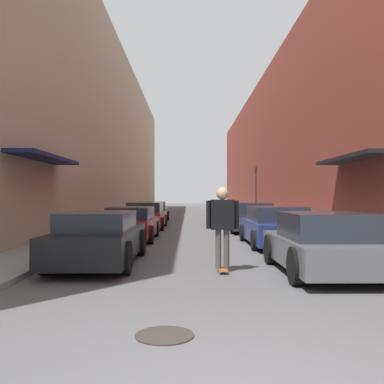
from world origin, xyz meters
name	(u,v)px	position (x,y,z in m)	size (l,w,h in m)	color
ground	(194,222)	(0.00, 24.36, 0.00)	(133.95, 133.95, 0.00)	#515154
curb_strip_left	(135,216)	(-4.54, 30.44, 0.06)	(1.80, 60.89, 0.12)	gray
curb_strip_right	(250,216)	(4.54, 30.44, 0.06)	(1.80, 60.89, 0.12)	gray
building_row_left	(99,134)	(-7.44, 30.44, 6.59)	(4.90, 60.89, 13.18)	tan
building_row_right	(287,147)	(7.44, 30.44, 5.54)	(4.90, 60.89, 11.09)	brown
parked_car_left_0	(100,238)	(-2.51, 7.09, 0.63)	(1.88, 4.78, 1.28)	black
parked_car_left_1	(132,224)	(-2.50, 12.76, 0.61)	(1.85, 4.36, 1.25)	maroon
parked_car_left_2	(146,216)	(-2.53, 18.50, 0.64)	(1.99, 4.73, 1.34)	maroon
parked_car_left_3	(152,212)	(-2.70, 24.43, 0.63)	(2.05, 4.58, 1.30)	#232326
parked_car_right_0	(325,244)	(2.56, 5.78, 0.63)	(2.05, 4.05, 1.31)	#515459
parked_car_right_1	(275,227)	(2.56, 10.96, 0.63)	(1.99, 4.55, 1.31)	navy
parked_car_right_2	(251,218)	(2.52, 16.39, 0.64)	(2.08, 3.97, 1.35)	#232326
parked_car_right_3	(239,213)	(2.63, 21.88, 0.63)	(1.85, 4.46, 1.29)	black
parked_car_right_4	(227,211)	(2.50, 27.97, 0.59)	(2.03, 4.64, 1.18)	navy
parked_car_right_5	(221,208)	(2.47, 33.45, 0.62)	(1.90, 4.62, 1.27)	#515459
skateboarder	(222,220)	(0.39, 6.02, 1.14)	(0.71, 0.78, 1.85)	brown
manhole_cover	(165,335)	(-0.64, 1.75, 0.01)	(0.70, 0.70, 0.02)	#332D28
traffic_light	(256,186)	(4.31, 26.16, 2.35)	(0.16, 0.22, 3.61)	#2D2D2D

